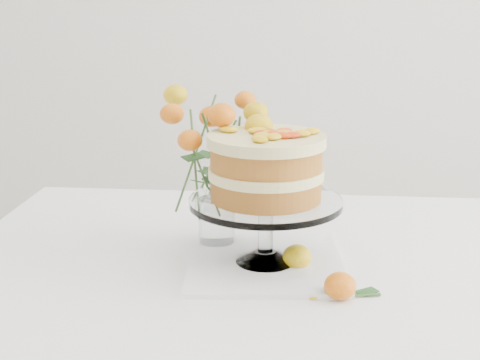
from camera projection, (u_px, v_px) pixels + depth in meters
The scene contains 8 objects.
table at pixel (321, 305), 1.26m from camera, with size 1.43×0.93×0.76m.
napkin at pixel (265, 263), 1.24m from camera, with size 0.29×0.29×0.01m, color white.
cake_stand at pixel (266, 174), 1.19m from camera, with size 0.28×0.28×0.25m.
rose_vase at pixel (216, 144), 1.28m from camera, with size 0.28×0.28×0.36m.
loose_rose_near at pixel (297, 257), 1.22m from camera, with size 0.09×0.06×0.05m.
loose_rose_far at pixel (340, 286), 1.10m from camera, with size 0.10×0.05×0.05m.
stray_petal_a at pixel (254, 284), 1.15m from camera, with size 0.03×0.02×0.00m, color #EDB50E.
stray_petal_b at pixel (313, 296), 1.11m from camera, with size 0.03×0.02×0.00m, color #EDB50E.
Camera 1 is at (-0.05, -1.16, 1.24)m, focal length 50.00 mm.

